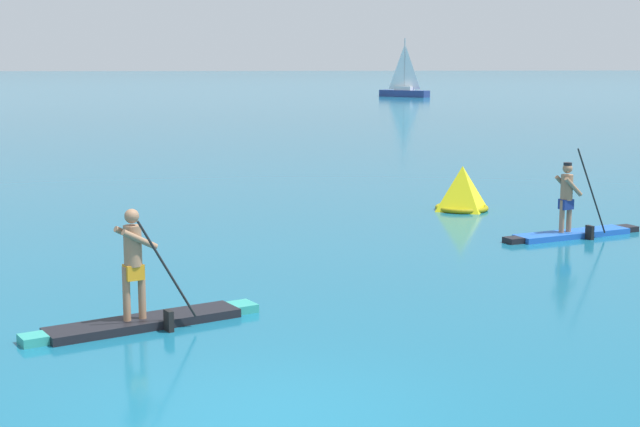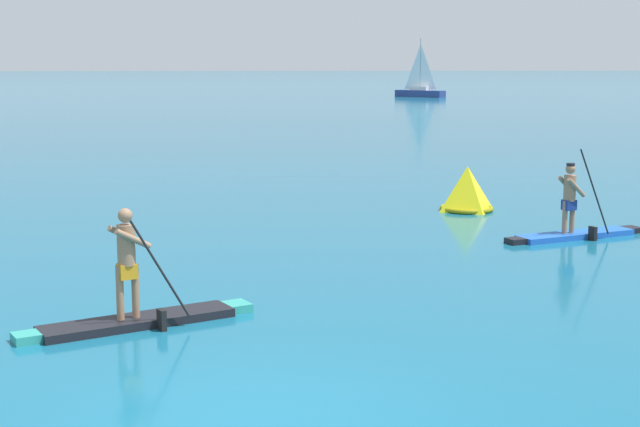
% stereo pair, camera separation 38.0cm
% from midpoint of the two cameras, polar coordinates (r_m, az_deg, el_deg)
% --- Properties ---
extents(ground, '(440.00, 440.00, 0.00)m').
position_cam_midpoint_polar(ground, '(10.68, -3.97, -12.16)').
color(ground, '#145B7A').
extents(paddleboarder_mid_center, '(3.35, 2.04, 1.77)m').
position_cam_midpoint_polar(paddleboarder_mid_center, '(14.27, -11.25, -5.38)').
color(paddleboarder_mid_center, black).
rests_on(paddleboarder_mid_center, ground).
extents(paddleboarder_far_right, '(3.38, 1.66, 2.00)m').
position_cam_midpoint_polar(paddleboarder_far_right, '(21.46, 14.23, -0.52)').
color(paddleboarder_far_right, blue).
rests_on(paddleboarder_far_right, ground).
extents(race_marker_buoy, '(1.44, 1.44, 1.13)m').
position_cam_midpoint_polar(race_marker_buoy, '(24.62, 8.01, 1.35)').
color(race_marker_buoy, yellow).
rests_on(race_marker_buoy, ground).
extents(sailboat_right_horizon, '(4.45, 4.01, 5.38)m').
position_cam_midpoint_polar(sailboat_right_horizon, '(90.20, 4.91, 7.42)').
color(sailboat_right_horizon, navy).
rests_on(sailboat_right_horizon, ground).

